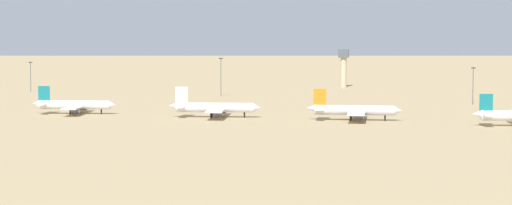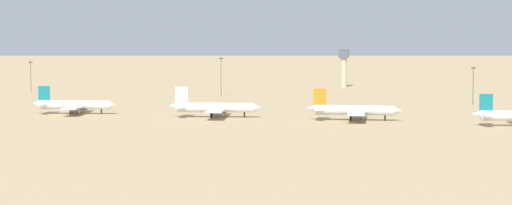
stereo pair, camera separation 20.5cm
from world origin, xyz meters
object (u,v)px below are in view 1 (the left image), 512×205
object	(u,v)px
parked_jet_orange_4	(354,110)
light_pole_mid	(221,74)
parked_jet_teal_2	(74,105)
light_pole_west	(31,74)
light_pole_east	(473,83)
control_tower	(344,64)
parked_jet_white_3	(214,108)

from	to	relation	value
parked_jet_orange_4	light_pole_mid	size ratio (longest dim) A/B	1.87
parked_jet_teal_2	light_pole_west	world-z (taller)	light_pole_west
parked_jet_teal_2	light_pole_mid	xyz separation A→B (m)	(31.58, 96.81, 6.71)
parked_jet_teal_2	parked_jet_orange_4	size ratio (longest dim) A/B	0.95
light_pole_mid	light_pole_east	size ratio (longest dim) A/B	1.15
light_pole_west	parked_jet_orange_4	bearing A→B (deg)	-31.90
control_tower	light_pole_west	bearing A→B (deg)	-156.11
control_tower	light_pole_west	xyz separation A→B (m)	(-146.93, -65.09, -3.57)
parked_jet_orange_4	light_pole_mid	xyz separation A→B (m)	(-73.07, 98.09, 6.54)
light_pole_east	parked_jet_orange_4	bearing A→B (deg)	-117.99
parked_jet_white_3	light_pole_mid	xyz separation A→B (m)	(-22.93, 98.28, 6.53)
parked_jet_teal_2	light_pole_east	xyz separation A→B (m)	(145.35, 75.28, 5.55)
parked_jet_orange_4	parked_jet_teal_2	bearing A→B (deg)	174.61
control_tower	light_pole_mid	world-z (taller)	control_tower
parked_jet_teal_2	light_pole_mid	bearing A→B (deg)	62.81
parked_jet_teal_2	light_pole_mid	size ratio (longest dim) A/B	1.78
parked_jet_teal_2	light_pole_east	world-z (taller)	light_pole_east
control_tower	light_pole_west	distance (m)	160.74
control_tower	light_pole_west	size ratio (longest dim) A/B	1.36
control_tower	parked_jet_white_3	bearing A→B (deg)	-98.06
parked_jet_teal_2	control_tower	xyz separation A→B (m)	(78.98, 171.26, 8.70)
parked_jet_white_3	parked_jet_orange_4	bearing A→B (deg)	-8.20
light_pole_west	light_pole_east	size ratio (longest dim) A/B	0.95
light_pole_west	parked_jet_teal_2	bearing A→B (deg)	-57.38
parked_jet_white_3	parked_jet_orange_4	world-z (taller)	parked_jet_white_3
parked_jet_teal_2	parked_jet_white_3	size ratio (longest dim) A/B	0.95
parked_jet_teal_2	parked_jet_orange_4	bearing A→B (deg)	-9.83
parked_jet_teal_2	light_pole_east	distance (m)	163.78
light_pole_west	light_pole_east	distance (m)	215.53
light_pole_east	control_tower	bearing A→B (deg)	124.66
light_pole_mid	light_pole_east	distance (m)	115.80
parked_jet_teal_2	parked_jet_white_3	world-z (taller)	parked_jet_white_3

